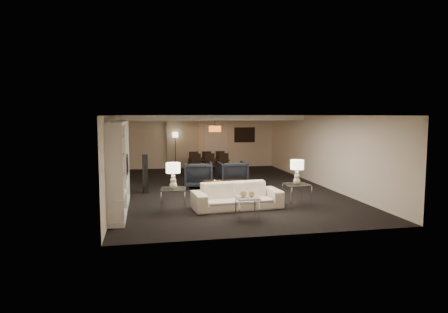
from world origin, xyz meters
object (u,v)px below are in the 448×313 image
vase_amber (117,151)px  floor_speaker (145,174)px  pendant_light (215,129)px  television (123,166)px  chair_fm (206,161)px  side_table_left (174,200)px  chair_nr (225,164)px  armchair_right (232,174)px  table_lamp_right (297,172)px  vase_blue (116,175)px  dining_table (208,166)px  marble_table (247,208)px  table_lamp_left (173,176)px  coffee_table (225,189)px  chair_nm (211,165)px  chair_nl (197,165)px  sofa (237,196)px  floor_lamp (175,151)px  chair_fr (219,161)px  armchair_left (199,175)px  side_table_right (297,195)px  chair_fl (193,161)px

vase_amber → floor_speaker: size_ratio=0.13×
pendant_light → television: bearing=-125.0°
chair_fm → side_table_left: bearing=77.8°
chair_nr → chair_fm: bearing=108.2°
armchair_right → floor_speaker: 3.09m
table_lamp_right → chair_fm: (-1.44, 7.16, -0.49)m
vase_blue → chair_nr: bearing=59.9°
side_table_left → dining_table: dining_table is taller
table_lamp_right → marble_table: 2.13m
table_lamp_left → floor_speaker: table_lamp_left is taller
coffee_table → vase_amber: bearing=-148.6°
floor_speaker → chair_nm: bearing=30.1°
chair_nl → chair_nm: size_ratio=1.00×
dining_table → chair_nr: (0.60, -0.65, 0.15)m
chair_nl → armchair_right: bearing=-70.0°
sofa → chair_fm: size_ratio=2.60×
table_lamp_right → dining_table: table_lamp_right is taller
table_lamp_right → vase_blue: 4.87m
sofa → armchair_right: size_ratio=2.45×
armchair_right → table_lamp_left: bearing=54.1°
television → chair_nl: television is taller
marble_table → chair_nm: chair_nm is taller
table_lamp_left → chair_nr: table_lamp_left is taller
table_lamp_left → dining_table: bearing=73.3°
pendant_light → chair_fm: (-0.28, 0.69, -1.46)m
table_lamp_left → chair_fm: table_lamp_left is taller
sofa → pendant_light: bearing=80.2°
table_lamp_right → television: bearing=164.1°
pendant_light → table_lamp_left: bearing=-109.1°
sofa → vase_blue: (-3.07, -0.92, 0.80)m
chair_nr → dining_table: bearing=126.1°
dining_table → floor_lamp: bearing=134.5°
coffee_table → table_lamp_right: size_ratio=1.94×
floor_speaker → chair_nm: floor_speaker is taller
vase_blue → chair_nr: size_ratio=0.20×
armchair_right → chair_fr: size_ratio=1.06×
television → chair_fr: (3.90, 5.81, -0.59)m
coffee_table → television: (-3.04, -0.25, 0.82)m
armchair_left → floor_lamp: bearing=-77.0°
armchair_right → side_table_right: size_ratio=1.49×
chair_fr → armchair_right: bearing=87.2°
floor_speaker → dining_table: size_ratio=0.71×
floor_speaker → chair_fl: size_ratio=1.37×
pendant_light → floor_lamp: size_ratio=0.30×
table_lamp_right → television: size_ratio=0.64×
vase_amber → chair_nr: bearing=57.4°
side_table_right → chair_fm: 7.31m
table_lamp_right → chair_fl: (-2.04, 7.16, -0.49)m
sofa → chair_nl: 5.88m
armchair_left → side_table_right: (2.30, -3.30, -0.14)m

